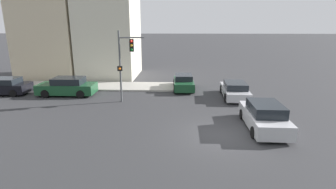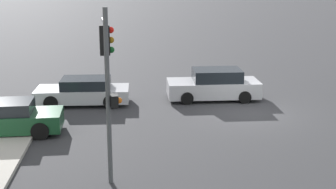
# 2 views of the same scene
# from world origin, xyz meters

# --- Properties ---
(ground_plane) EXTENTS (300.00, 300.00, 0.00)m
(ground_plane) POSITION_xyz_m (0.00, 0.00, 0.00)
(ground_plane) COLOR #333335
(traffic_signal) EXTENTS (0.66, 1.96, 5.29)m
(traffic_signal) POSITION_xyz_m (5.92, 6.25, 3.43)
(traffic_signal) COLOR #515456
(traffic_signal) RESTS_ON ground_plane
(crossing_car_0) EXTENTS (4.48, 2.04, 1.28)m
(crossing_car_0) POSITION_xyz_m (7.46, -2.15, 0.62)
(crossing_car_0) COLOR #B7B7BC
(crossing_car_0) RESTS_ON ground_plane
(crossing_car_1) EXTENTS (4.02, 1.91, 1.34)m
(crossing_car_1) POSITION_xyz_m (10.00, 1.91, 0.65)
(crossing_car_1) COLOR #194728
(crossing_car_1) RESTS_ON ground_plane
(crossing_car_2) EXTENTS (4.57, 2.04, 1.52)m
(crossing_car_2) POSITION_xyz_m (1.04, -2.49, 0.71)
(crossing_car_2) COLOR #B7B7BC
(crossing_car_2) RESTS_ON ground_plane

